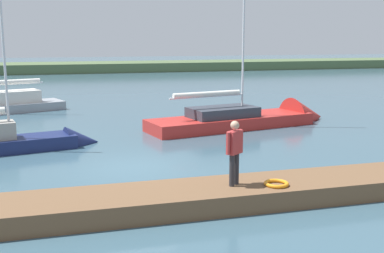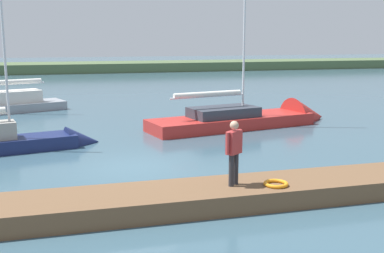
% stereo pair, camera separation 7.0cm
% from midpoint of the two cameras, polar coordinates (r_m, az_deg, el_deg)
% --- Properties ---
extents(ground_plane, '(200.00, 200.00, 0.00)m').
position_cam_midpoint_polar(ground_plane, '(16.62, -6.91, -4.89)').
color(ground_plane, '#385666').
extents(far_shoreline, '(180.00, 8.00, 2.40)m').
position_cam_midpoint_polar(far_shoreline, '(65.11, -13.29, 6.42)').
color(far_shoreline, '#4C603D').
rests_on(far_shoreline, ground_plane).
extents(dock_pier, '(21.66, 1.91, 0.54)m').
position_cam_midpoint_polar(dock_pier, '(12.42, -3.95, -8.91)').
color(dock_pier, brown).
rests_on(dock_pier, ground_plane).
extents(life_ring_buoy, '(0.66, 0.66, 0.10)m').
position_cam_midpoint_polar(life_ring_buoy, '(12.93, 10.22, -6.79)').
color(life_ring_buoy, orange).
rests_on(life_ring_buoy, dock_pier).
extents(sailboat_behind_pier, '(10.44, 4.39, 12.17)m').
position_cam_midpoint_polar(sailboat_behind_pier, '(24.62, 8.06, 0.67)').
color(sailboat_behind_pier, '#B22823').
rests_on(sailboat_behind_pier, ground_plane).
extents(sailboat_far_right, '(6.78, 2.87, 7.26)m').
position_cam_midpoint_polar(sailboat_far_right, '(20.12, -19.69, -2.25)').
color(sailboat_far_right, navy).
rests_on(sailboat_far_right, ground_plane).
extents(person_on_dock, '(0.56, 0.45, 1.75)m').
position_cam_midpoint_polar(person_on_dock, '(12.55, 5.22, -2.62)').
color(person_on_dock, '#28282D').
rests_on(person_on_dock, dock_pier).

